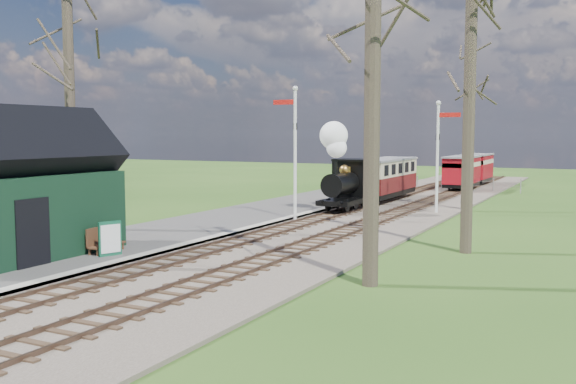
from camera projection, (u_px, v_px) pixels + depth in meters
name	position (u px, v px, depth m)	size (l,w,h in m)	color
ground	(16.00, 310.00, 14.83)	(140.00, 140.00, 0.00)	#284B17
distant_hills	(500.00, 313.00, 72.80)	(114.40, 48.00, 22.02)	#385B23
ballast_bed	(380.00, 210.00, 33.76)	(8.00, 60.00, 0.10)	brown
track_near	(356.00, 208.00, 34.34)	(1.60, 60.00, 0.15)	brown
track_far	(404.00, 211.00, 33.17)	(1.60, 60.00, 0.15)	brown
platform	(220.00, 222.00, 28.82)	(5.00, 44.00, 0.20)	#474442
coping_strip	(264.00, 225.00, 27.78)	(0.40, 44.00, 0.21)	#B2AD9E
station_shed	(23.00, 191.00, 20.11)	(3.25, 6.30, 4.78)	black
semaphore_near	(294.00, 144.00, 29.05)	(1.22, 0.24, 6.22)	silver
semaphore_far	(439.00, 148.00, 32.07)	(1.22, 0.24, 5.72)	silver
bare_trees	(273.00, 101.00, 22.72)	(15.51, 22.39, 12.00)	#382D23
fence_line	(429.00, 182.00, 46.59)	(12.60, 0.08, 1.00)	slate
locomotive	(346.00, 173.00, 32.82)	(1.79, 4.18, 4.48)	black
coach	(384.00, 177.00, 38.25)	(2.09, 7.17, 2.20)	black
red_carriage_a	(462.00, 172.00, 45.52)	(1.88, 4.66, 1.98)	black
red_carriage_b	(477.00, 168.00, 50.40)	(1.88, 4.66, 1.98)	black
sign_board	(110.00, 239.00, 20.33)	(0.37, 0.72, 1.10)	#104E34
bench	(104.00, 240.00, 20.99)	(0.55, 1.51, 0.85)	#4D2D1B
person	(55.00, 239.00, 19.71)	(0.48, 0.31, 1.31)	#19222E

